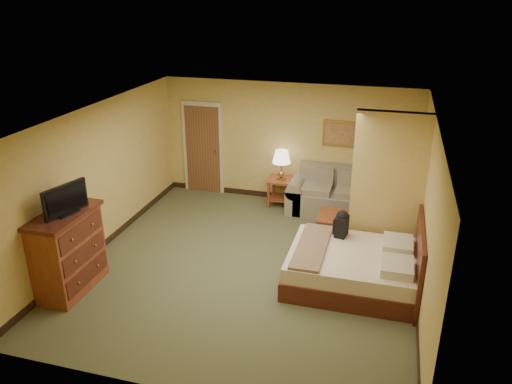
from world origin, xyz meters
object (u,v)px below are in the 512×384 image
(loveseat, at_px, (334,198))
(dresser, at_px, (68,251))
(bed, at_px, (357,267))
(coffee_table, at_px, (337,222))

(loveseat, bearing_deg, dresser, -131.73)
(loveseat, height_order, dresser, dresser)
(bed, bearing_deg, coffee_table, 108.67)
(dresser, relative_size, bed, 0.64)
(loveseat, distance_m, dresser, 5.37)
(dresser, bearing_deg, bed, 17.12)
(loveseat, xyz_separation_m, coffee_table, (0.20, -1.14, 0.01))
(coffee_table, xyz_separation_m, dresser, (-3.77, -2.86, 0.34))
(loveseat, relative_size, coffee_table, 2.74)
(loveseat, xyz_separation_m, dresser, (-3.57, -4.00, 0.35))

